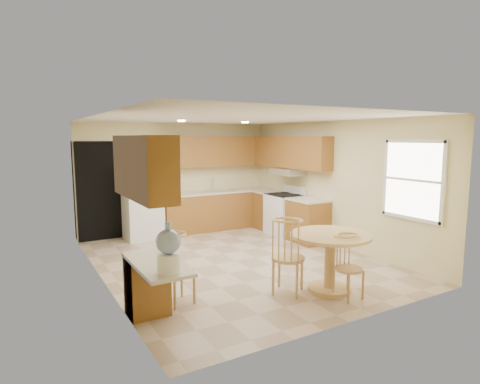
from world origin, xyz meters
TOP-DOWN VIEW (x-y plane):
  - floor at (0.00, 0.00)m, footprint 5.50×5.50m
  - ceiling at (0.00, 0.00)m, footprint 4.50×5.50m
  - wall_back at (0.00, 2.75)m, footprint 4.50×0.02m
  - wall_front at (0.00, -2.75)m, footprint 4.50×0.02m
  - wall_left at (-2.25, 0.00)m, footprint 0.02×5.50m
  - wall_right at (2.25, 0.00)m, footprint 0.02×5.50m
  - doorway at (-1.75, 2.73)m, footprint 0.90×0.02m
  - base_cab_back at (0.88, 2.45)m, footprint 2.75×0.60m
  - counter_back at (0.88, 2.45)m, footprint 2.75×0.63m
  - base_cab_right_a at (1.95, 1.85)m, footprint 0.60×0.59m
  - counter_right_a at (1.95, 1.85)m, footprint 0.63×0.59m
  - base_cab_right_b at (1.95, 0.40)m, footprint 0.60×0.80m
  - counter_right_b at (1.95, 0.40)m, footprint 0.63×0.80m
  - upper_cab_back at (0.88, 2.58)m, footprint 2.75×0.33m
  - upper_cab_right at (2.08, 1.21)m, footprint 0.33×2.42m
  - upper_cab_left at (-2.08, -1.60)m, footprint 0.33×1.40m
  - sink at (0.85, 2.45)m, footprint 0.78×0.44m
  - range_hood at (2.00, 1.18)m, footprint 0.50×0.76m
  - desk_pedestal at (-2.00, -1.32)m, footprint 0.48×0.42m
  - desk_top at (-2.00, -1.70)m, footprint 0.50×1.20m
  - window at (2.23, -1.85)m, footprint 0.06×1.12m
  - can_light_a at (-0.50, 1.20)m, footprint 0.14×0.14m
  - can_light_b at (0.90, 1.20)m, footprint 0.14×0.14m
  - refrigerator at (-0.95, 2.40)m, footprint 0.75×0.73m
  - stove at (1.92, 1.18)m, footprint 0.65×0.76m
  - dining_table at (0.47, -1.88)m, footprint 1.13×1.13m
  - chair_table_a at (-0.08, -1.73)m, footprint 0.47×0.58m
  - chair_table_b at (0.52, -2.28)m, footprint 0.38×0.38m
  - chair_desk at (-1.55, -1.29)m, footprint 0.42×0.54m
  - water_crock at (-2.00, -2.12)m, footprint 0.26×0.26m

SIDE VIEW (x-z plane):
  - floor at x=0.00m, z-range 0.00..0.00m
  - desk_pedestal at x=-2.00m, z-range 0.00..0.72m
  - base_cab_back at x=0.88m, z-range 0.00..0.87m
  - base_cab_right_a at x=1.95m, z-range 0.00..0.87m
  - base_cab_right_b at x=1.95m, z-range 0.00..0.87m
  - stove at x=1.92m, z-range -0.08..1.01m
  - chair_table_b at x=0.52m, z-range 0.10..0.96m
  - dining_table at x=0.47m, z-range 0.13..0.97m
  - chair_desk at x=-1.55m, z-range 0.10..1.05m
  - chair_table_a at x=-0.08m, z-range 0.12..1.17m
  - desk_top at x=-2.00m, z-range 0.73..0.77m
  - refrigerator at x=-0.95m, z-range 0.00..1.71m
  - counter_back at x=0.88m, z-range 0.87..0.91m
  - counter_right_a at x=1.95m, z-range 0.87..0.91m
  - counter_right_b at x=1.95m, z-range 0.87..0.91m
  - sink at x=0.85m, z-range 0.91..0.92m
  - water_crock at x=-2.00m, z-range 0.74..1.28m
  - doorway at x=-1.75m, z-range 0.00..2.10m
  - wall_back at x=0.00m, z-range 0.00..2.50m
  - wall_front at x=0.00m, z-range 0.00..2.50m
  - wall_left at x=-2.25m, z-range 0.00..2.50m
  - wall_right at x=2.25m, z-range 0.00..2.50m
  - range_hood at x=2.00m, z-range 1.35..1.49m
  - window at x=2.23m, z-range 0.85..2.15m
  - upper_cab_back at x=0.88m, z-range 1.50..2.20m
  - upper_cab_right at x=2.08m, z-range 1.50..2.20m
  - upper_cab_left at x=-2.08m, z-range 1.50..2.20m
  - can_light_a at x=-0.50m, z-range 2.48..2.49m
  - can_light_b at x=0.90m, z-range 2.48..2.49m
  - ceiling at x=0.00m, z-range 2.49..2.51m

